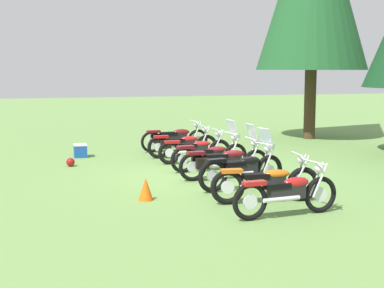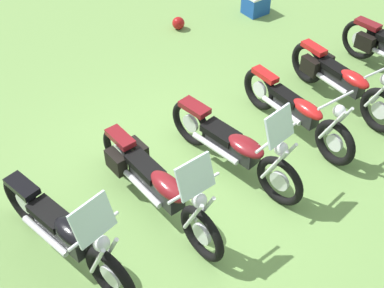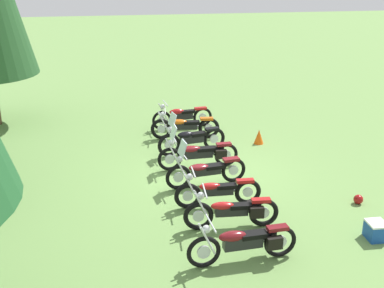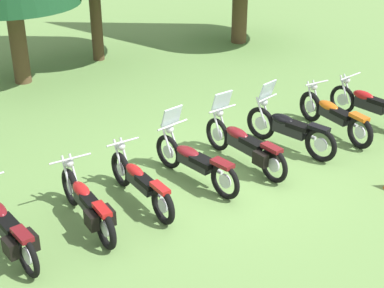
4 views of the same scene
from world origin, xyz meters
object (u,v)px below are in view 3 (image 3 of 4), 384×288
object	(u,v)px
motorcycle_5	(191,139)
motorcycle_6	(185,126)
motorcycle_7	(182,116)
picnic_cooler	(376,231)
motorcycle_0	(245,242)
traffic_cone	(259,137)
motorcycle_1	(233,211)
dropped_helmet	(358,199)
motorcycle_4	(199,153)
motorcycle_2	(217,191)
motorcycle_3	(205,170)

from	to	relation	value
motorcycle_5	motorcycle_6	distance (m)	1.36
motorcycle_7	picnic_cooler	distance (m)	8.78
motorcycle_0	picnic_cooler	size ratio (longest dim) A/B	5.05
traffic_cone	motorcycle_1	bearing A→B (deg)	157.70
motorcycle_0	dropped_helmet	distance (m)	4.06
motorcycle_0	motorcycle_4	xyz separation A→B (m)	(4.90, 0.08, 0.01)
dropped_helmet	picnic_cooler	bearing A→B (deg)	166.08
motorcycle_0	motorcycle_2	xyz separation A→B (m)	(2.46, 0.05, -0.05)
motorcycle_3	motorcycle_7	size ratio (longest dim) A/B	1.02
motorcycle_5	motorcycle_3	bearing A→B (deg)	77.90
motorcycle_6	motorcycle_7	distance (m)	1.10
motorcycle_4	motorcycle_2	bearing A→B (deg)	88.23
motorcycle_3	dropped_helmet	size ratio (longest dim) A/B	9.37
motorcycle_4	picnic_cooler	world-z (taller)	motorcycle_4
motorcycle_3	motorcycle_6	size ratio (longest dim) A/B	0.97
motorcycle_2	picnic_cooler	distance (m)	3.77
motorcycle_0	traffic_cone	xyz separation A→B (m)	(6.59, -2.24, -0.23)
motorcycle_5	dropped_helmet	xyz separation A→B (m)	(-4.09, -3.62, -0.36)
motorcycle_7	motorcycle_4	bearing A→B (deg)	83.59
motorcycle_2	picnic_cooler	xyz separation A→B (m)	(-2.07, -3.15, -0.21)
motorcycle_7	motorcycle_6	bearing A→B (deg)	80.87
motorcycle_5	dropped_helmet	distance (m)	5.48
motorcycle_0	motorcycle_7	bearing A→B (deg)	-93.92
motorcycle_6	motorcycle_2	bearing A→B (deg)	95.74
motorcycle_5	traffic_cone	xyz separation A→B (m)	(0.48, -2.36, -0.24)
motorcycle_2	motorcycle_7	xyz separation A→B (m)	(6.11, 0.02, 0.04)
motorcycle_1	motorcycle_3	xyz separation A→B (m)	(2.32, 0.21, 0.03)
motorcycle_3	traffic_cone	size ratio (longest dim) A/B	4.74
motorcycle_0	picnic_cooler	bearing A→B (deg)	-177.17
motorcycle_1	dropped_helmet	xyz separation A→B (m)	(0.65, -3.41, -0.31)
motorcycle_7	dropped_helmet	xyz separation A→B (m)	(-6.55, -3.57, -0.33)
motorcycle_1	traffic_cone	bearing A→B (deg)	-109.19
motorcycle_0	motorcycle_2	world-z (taller)	motorcycle_0
motorcycle_5	motorcycle_2	bearing A→B (deg)	79.04
motorcycle_4	motorcycle_7	distance (m)	3.68
motorcycle_7	motorcycle_5	bearing A→B (deg)	82.46
motorcycle_1	motorcycle_2	world-z (taller)	motorcycle_1
motorcycle_2	motorcycle_0	bearing A→B (deg)	91.79
motorcycle_4	motorcycle_5	size ratio (longest dim) A/B	1.08
motorcycle_3	motorcycle_6	world-z (taller)	motorcycle_3
motorcycle_5	dropped_helmet	bearing A→B (deg)	119.40
motorcycle_1	picnic_cooler	world-z (taller)	motorcycle_1
motorcycle_4	motorcycle_6	distance (m)	2.58
motorcycle_0	traffic_cone	size ratio (longest dim) A/B	4.89
motorcycle_7	traffic_cone	distance (m)	3.04
motorcycle_3	motorcycle_2	bearing A→B (deg)	85.34
picnic_cooler	motorcycle_5	bearing A→B (deg)	29.37
motorcycle_0	motorcycle_2	size ratio (longest dim) A/B	1.07
motorcycle_1	motorcycle_2	distance (m)	1.10
motorcycle_6	traffic_cone	world-z (taller)	motorcycle_6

